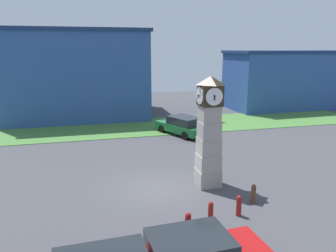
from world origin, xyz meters
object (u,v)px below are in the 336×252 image
at_px(bollard_far_row, 239,205).
at_px(pedestrian_crossing_lot, 217,112).
at_px(bollard_end_row, 253,193).
at_px(car_end_of_row, 182,125).
at_px(bollard_near_tower, 188,226).
at_px(bollard_mid_row, 211,214).
at_px(clock_tower, 209,134).

height_order(bollard_far_row, pedestrian_crossing_lot, pedestrian_crossing_lot).
distance_m(bollard_end_row, car_end_of_row, 12.18).
xyz_separation_m(bollard_near_tower, car_end_of_row, (4.07, 14.24, 0.21)).
height_order(bollard_mid_row, pedestrian_crossing_lot, pedestrian_crossing_lot).
xyz_separation_m(bollard_mid_row, car_end_of_row, (2.97, 13.65, 0.21)).
relative_size(clock_tower, pedestrian_crossing_lot, 3.18).
xyz_separation_m(bollard_mid_row, pedestrian_crossing_lot, (7.39, 17.16, 0.45)).
bearing_deg(bollard_mid_row, car_end_of_row, 77.73).
bearing_deg(bollard_mid_row, bollard_near_tower, -151.77).
xyz_separation_m(bollard_near_tower, bollard_end_row, (3.73, 2.07, -0.10)).
bearing_deg(bollard_end_row, bollard_mid_row, -150.63).
bearing_deg(clock_tower, bollard_near_tower, -119.05).
relative_size(bollard_mid_row, bollard_end_row, 1.23).
height_order(bollard_far_row, bollard_end_row, bollard_far_row).
height_order(bollard_end_row, car_end_of_row, car_end_of_row).
xyz_separation_m(clock_tower, bollard_end_row, (1.28, -2.34, -2.23)).
relative_size(bollard_end_row, pedestrian_crossing_lot, 0.51).
xyz_separation_m(clock_tower, bollard_near_tower, (-2.45, -4.42, -2.13)).
distance_m(bollard_mid_row, car_end_of_row, 13.97).
bearing_deg(bollard_near_tower, pedestrian_crossing_lot, 64.43).
xyz_separation_m(clock_tower, bollard_far_row, (0.12, -3.25, -2.23)).
bearing_deg(bollard_far_row, bollard_near_tower, -155.62).
height_order(bollard_mid_row, bollard_far_row, bollard_mid_row).
relative_size(bollard_near_tower, bollard_end_row, 1.23).
bearing_deg(pedestrian_crossing_lot, bollard_far_row, -109.64).
relative_size(car_end_of_row, pedestrian_crossing_lot, 2.83).
height_order(bollard_near_tower, bollard_mid_row, bollard_mid_row).
bearing_deg(bollard_mid_row, bollard_far_row, 21.34).
distance_m(car_end_of_row, pedestrian_crossing_lot, 5.65).
xyz_separation_m(bollard_mid_row, bollard_far_row, (1.48, 0.58, -0.10)).
bearing_deg(bollard_far_row, bollard_end_row, 38.05).
bearing_deg(bollard_end_row, bollard_near_tower, -150.96).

